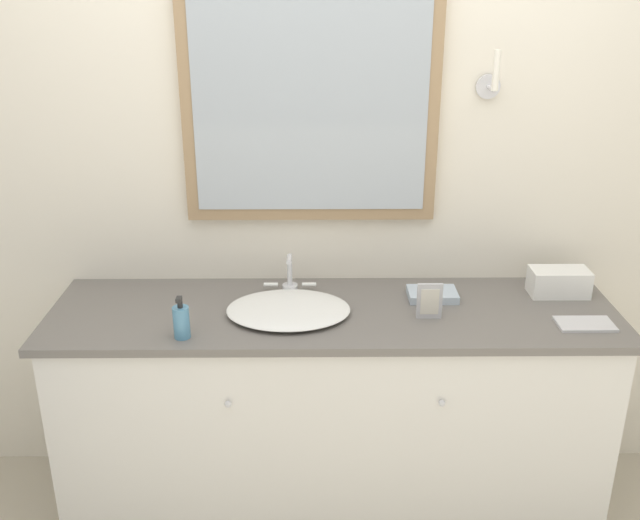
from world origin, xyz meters
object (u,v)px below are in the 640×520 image
(sink_basin, at_px, (288,308))
(soap_bottle, at_px, (181,321))
(appliance_box, at_px, (559,282))
(picture_frame, at_px, (430,301))

(sink_basin, xyz_separation_m, soap_bottle, (-0.36, -0.19, 0.04))
(soap_bottle, height_order, appliance_box, soap_bottle)
(picture_frame, bearing_deg, sink_basin, 174.75)
(soap_bottle, xyz_separation_m, appliance_box, (1.40, 0.34, -0.01))
(sink_basin, relative_size, appliance_box, 2.04)
(sink_basin, relative_size, picture_frame, 3.35)
(appliance_box, bearing_deg, soap_bottle, -166.35)
(soap_bottle, xyz_separation_m, picture_frame, (0.87, 0.14, 0.01))
(sink_basin, distance_m, picture_frame, 0.51)
(appliance_box, bearing_deg, sink_basin, -171.60)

